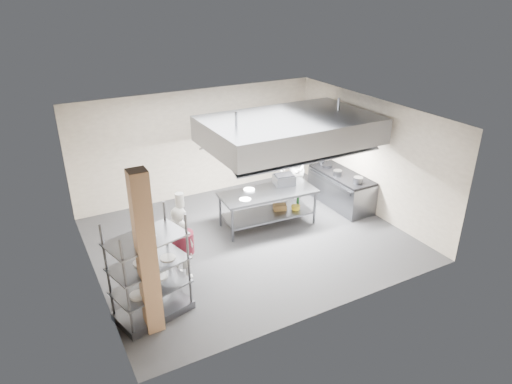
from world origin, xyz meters
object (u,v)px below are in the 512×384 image
chef_head (181,242)px  chef_line (293,169)px  cooking_range (341,190)px  island (268,208)px  pass_rack (149,269)px  chef_plating (148,256)px  stockpot (338,173)px  griddle (284,180)px

chef_head → chef_line: 4.49m
cooking_range → chef_line: size_ratio=1.10×
island → pass_rack: bearing=-146.8°
pass_rack → cooking_range: 6.25m
chef_plating → stockpot: size_ratio=7.10×
island → stockpot: bearing=4.4°
cooking_range → stockpot: (-0.21, -0.06, 0.56)m
pass_rack → cooking_range: (5.88, 2.04, -0.57)m
island → chef_plating: size_ratio=1.49×
pass_rack → stockpot: pass_rack is taller
cooking_range → chef_head: chef_head is taller
griddle → stockpot: size_ratio=2.24×
pass_rack → chef_plating: 0.75m
chef_head → griddle: (3.22, 1.26, 0.23)m
chef_line → stockpot: bearing=56.8°
chef_head → island: bearing=-97.8°
chef_line → chef_plating: 5.23m
chef_head → chef_plating: bearing=74.5°
chef_line → chef_plating: size_ratio=1.14×
chef_line → pass_rack: bearing=-41.3°
griddle → cooking_range: bearing=6.3°
chef_head → chef_line: bearing=-92.9°
island → chef_head: size_ratio=1.48×
cooking_range → chef_line: (-0.99, 0.89, 0.49)m
chef_line → chef_plating: (-4.73, -2.23, -0.11)m
griddle → chef_head: bearing=-148.5°
chef_line → griddle: chef_line is taller
island → chef_head: (-2.64, -1.08, 0.35)m
pass_rack → chef_head: 1.28m
cooking_range → island: bearing=-178.3°
cooking_range → chef_head: 5.12m
island → pass_rack: (-3.54, -1.97, 0.53)m
griddle → stockpot: 1.56m
stockpot → chef_head: bearing=-167.2°
chef_line → stockpot: size_ratio=8.09×
chef_head → griddle: size_ratio=3.20×
chef_plating → stockpot: chef_plating is taller
island → stockpot: stockpot is taller
pass_rack → chef_plating: (0.17, 0.70, -0.19)m
pass_rack → cooking_range: bearing=4.3°
island → pass_rack: 4.09m
chef_plating → griddle: chef_plating is taller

